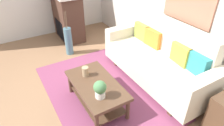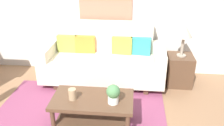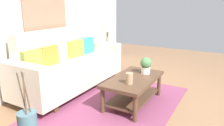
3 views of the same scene
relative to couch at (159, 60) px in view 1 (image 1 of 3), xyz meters
name	(u,v)px [view 1 (image 1 of 3)]	position (x,y,z in m)	size (l,w,h in m)	color
ground_plane	(77,101)	(-0.21, -1.51, -0.43)	(9.67, 9.67, 0.00)	#8C6647
wall_back	(181,0)	(-0.21, 0.54, 0.92)	(5.67, 0.10, 2.70)	silver
area_rug	(103,90)	(-0.21, -1.01, -0.42)	(2.56, 1.73, 0.01)	#843D5B
couch	(159,60)	(0.00, 0.00, 0.00)	(2.17, 0.84, 1.08)	beige
throw_pillow_olive	(142,32)	(-0.67, 0.13, 0.25)	(0.36, 0.12, 0.32)	olive
throw_pillow_orange	(153,38)	(-0.34, 0.13, 0.25)	(0.36, 0.12, 0.32)	orange
throw_pillow_mustard	(181,54)	(0.34, 0.13, 0.25)	(0.36, 0.12, 0.32)	gold
throw_pillow_teal	(198,64)	(0.67, 0.13, 0.25)	(0.36, 0.12, 0.32)	teal
coffee_table	(96,89)	(0.02, -1.25, -0.12)	(1.10, 0.60, 0.43)	#513826
tabletop_vase	(85,71)	(-0.24, -1.30, 0.08)	(0.10, 0.10, 0.16)	tan
potted_plant_tabletop	(100,89)	(0.31, -1.33, 0.14)	(0.18, 0.18, 0.26)	white
fireplace	(68,16)	(-2.50, -0.75, 0.16)	(1.02, 0.58, 1.16)	#472D23
floor_vase	(69,41)	(-1.73, -1.05, -0.12)	(0.16, 0.16, 0.62)	slate
floor_vase_branch_a	(66,20)	(-1.71, -1.05, 0.37)	(0.01, 0.01, 0.36)	brown
floor_vase_branch_b	(66,20)	(-1.74, -1.03, 0.37)	(0.01, 0.01, 0.36)	brown
floor_vase_branch_c	(65,20)	(-1.74, -1.07, 0.37)	(0.01, 0.01, 0.36)	brown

